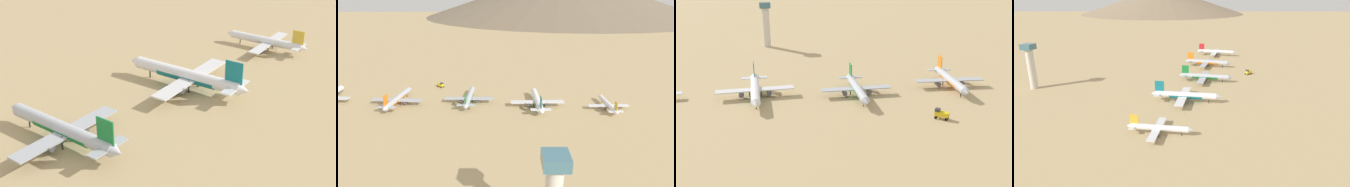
# 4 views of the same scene
# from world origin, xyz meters

# --- Properties ---
(ground_plane) EXTENTS (1800.00, 1800.00, 0.00)m
(ground_plane) POSITION_xyz_m (0.00, 0.00, 0.00)
(ground_plane) COLOR tan
(parked_jet_0) EXTENTS (30.92, 25.08, 8.92)m
(parked_jet_0) POSITION_xyz_m (-8.24, -89.45, 3.00)
(parked_jet_0) COLOR white
(parked_jet_0) RESTS_ON ground
(parked_jet_1) EXTENTS (41.33, 33.52, 11.93)m
(parked_jet_1) POSITION_xyz_m (-4.00, -46.00, 3.97)
(parked_jet_1) COLOR white
(parked_jet_1) RESTS_ON ground
(parked_jet_2) EXTENTS (38.52, 31.21, 11.13)m
(parked_jet_2) POSITION_xyz_m (2.34, -2.21, 3.70)
(parked_jet_2) COLOR #B2B7C1
(parked_jet_2) RESTS_ON ground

